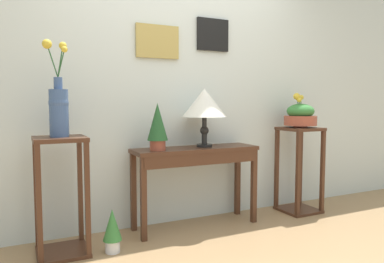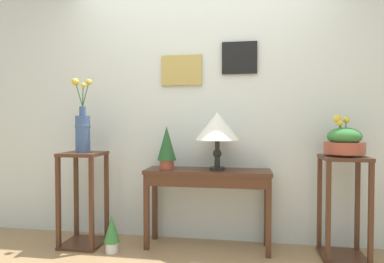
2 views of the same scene
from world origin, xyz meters
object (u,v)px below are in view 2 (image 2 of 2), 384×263
object	(u,v)px
console_table	(207,183)
pedestal_stand_left	(83,199)
pedestal_stand_right	(343,208)
table_lamp	(217,127)
potted_plant_on_console	(167,146)
planter_bowl_wide_right	(344,142)
potted_plant_floor	(112,232)
flower_vase_tall_left	(83,128)

from	to	relation	value
console_table	pedestal_stand_left	size ratio (longest dim) A/B	1.30
pedestal_stand_right	table_lamp	bearing A→B (deg)	176.98
console_table	pedestal_stand_left	distance (m)	1.17
potted_plant_on_console	pedestal_stand_right	size ratio (longest dim) A/B	0.45
planter_bowl_wide_right	potted_plant_floor	world-z (taller)	planter_bowl_wide_right
console_table	potted_plant_floor	distance (m)	0.95
potted_plant_on_console	planter_bowl_wide_right	size ratio (longest dim) A/B	1.14
table_lamp	flower_vase_tall_left	xyz separation A→B (m)	(-1.25, -0.11, -0.01)
console_table	planter_bowl_wide_right	size ratio (longest dim) A/B	3.29
potted_plant_on_console	flower_vase_tall_left	distance (m)	0.80
table_lamp	potted_plant_on_console	world-z (taller)	table_lamp
table_lamp	console_table	bearing A→B (deg)	-166.11
table_lamp	flower_vase_tall_left	distance (m)	1.25
console_table	potted_plant_on_console	distance (m)	0.50
pedestal_stand_left	pedestal_stand_right	world-z (taller)	pedestal_stand_left
potted_plant_floor	pedestal_stand_right	bearing A→B (deg)	5.70
console_table	table_lamp	world-z (taller)	table_lamp
planter_bowl_wide_right	console_table	bearing A→B (deg)	178.27
potted_plant_on_console	flower_vase_tall_left	size ratio (longest dim) A/B	0.57
console_table	potted_plant_on_console	xyz separation A→B (m)	(-0.37, -0.01, 0.33)
table_lamp	potted_plant_floor	distance (m)	1.32
table_lamp	potted_plant_on_console	distance (m)	0.49
pedestal_stand_left	planter_bowl_wide_right	distance (m)	2.38
table_lamp	potted_plant_on_console	size ratio (longest dim) A/B	1.32
flower_vase_tall_left	planter_bowl_wide_right	world-z (taller)	flower_vase_tall_left
pedestal_stand_left	potted_plant_floor	distance (m)	0.44
console_table	planter_bowl_wide_right	distance (m)	1.22
console_table	pedestal_stand_right	bearing A→B (deg)	-1.72
flower_vase_tall_left	potted_plant_floor	distance (m)	0.99
pedestal_stand_right	planter_bowl_wide_right	world-z (taller)	planter_bowl_wide_right
flower_vase_tall_left	pedestal_stand_right	distance (m)	2.41
table_lamp	planter_bowl_wide_right	world-z (taller)	table_lamp
pedestal_stand_left	table_lamp	bearing A→B (deg)	5.23
table_lamp	pedestal_stand_right	xyz separation A→B (m)	(1.07, -0.06, -0.67)
table_lamp	pedestal_stand_right	distance (m)	1.26
table_lamp	potted_plant_on_console	xyz separation A→B (m)	(-0.46, -0.04, -0.17)
pedestal_stand_left	flower_vase_tall_left	size ratio (longest dim) A/B	1.27
pedestal_stand_right	console_table	bearing A→B (deg)	178.28
console_table	pedestal_stand_left	xyz separation A→B (m)	(-1.16, -0.09, -0.17)
pedestal_stand_right	potted_plant_floor	size ratio (longest dim) A/B	2.61
console_table	potted_plant_floor	bearing A→B (deg)	-164.20
table_lamp	pedestal_stand_left	world-z (taller)	table_lamp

